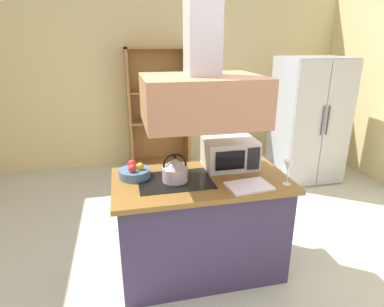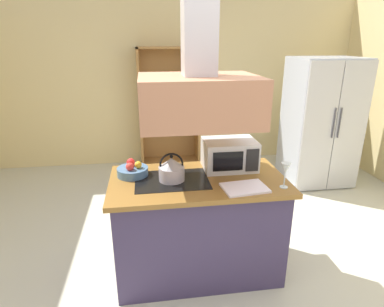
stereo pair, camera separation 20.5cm
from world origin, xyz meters
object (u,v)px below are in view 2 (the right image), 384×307
Objects in this scene: refrigerator at (320,122)px; wine_glass_on_counter at (286,169)px; microwave at (229,154)px; cutting_board at (245,188)px; fruit_bowl at (133,170)px; dish_cabinet at (169,115)px; kettle at (172,169)px.

refrigerator is 8.62× the size of wine_glass_on_counter.
refrigerator is 3.86× the size of microwave.
cutting_board is 0.95m from fruit_bowl.
dish_cabinet is 3.04m from wine_glass_on_counter.
cutting_board is at bearing 176.99° from wine_glass_on_counter.
dish_cabinet is at bearing 78.76° from fruit_bowl.
refrigerator reaches higher than wine_glass_on_counter.
fruit_bowl is (-2.58, -1.55, 0.06)m from refrigerator.
wine_glass_on_counter is at bearing -125.47° from refrigerator.
kettle is at bearing 163.08° from wine_glass_on_counter.
microwave reaches higher than wine_glass_on_counter.
wine_glass_on_counter reaches higher than cutting_board.
kettle is at bearing -24.98° from fruit_bowl.
refrigerator is 2.83m from kettle.
dish_cabinet is 2.97m from cutting_board.
dish_cabinet is 2.60m from fruit_bowl.
kettle is at bearing -142.97° from refrigerator.
fruit_bowl is at bearing -101.24° from dish_cabinet.
microwave is (0.53, 0.20, 0.03)m from kettle.
microwave is 1.76× the size of fruit_bowl.
refrigerator is 2.30m from dish_cabinet.
microwave reaches higher than kettle.
refrigerator is 2.59m from cutting_board.
wine_glass_on_counter is 1.25m from fruit_bowl.
kettle is 0.36m from fruit_bowl.
kettle is 0.51× the size of microwave.
cutting_board is at bearing -24.45° from fruit_bowl.
refrigerator is 5.23× the size of cutting_board.
dish_cabinet is at bearing 102.76° from wine_glass_on_counter.
kettle reaches higher than cutting_board.
kettle is 0.69× the size of cutting_board.
dish_cabinet is 8.06× the size of kettle.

